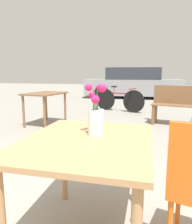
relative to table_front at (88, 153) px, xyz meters
The scene contains 5 objects.
table_front is the anchor object (origin of this frame).
flower_vase 0.24m from the table_front, 74.10° to the left, with size 0.14×0.14×0.34m.
table_back 3.51m from the table_front, 121.97° to the left, with size 0.78×0.98×0.70m.
bicycle 5.16m from the table_front, 96.43° to the left, with size 1.51×0.59×0.74m.
parked_car 8.91m from the table_front, 93.30° to the left, with size 4.35×1.91×1.36m.
Camera 1 is at (0.38, -1.26, 1.12)m, focal length 35.00 mm.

